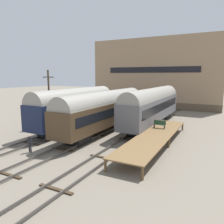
{
  "coord_description": "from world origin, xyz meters",
  "views": [
    {
      "loc": [
        13.32,
        -18.59,
        7.03
      ],
      "look_at": [
        0.0,
        7.17,
        2.2
      ],
      "focal_mm": 35.0,
      "sensor_mm": 36.0,
      "label": 1
    }
  ],
  "objects_px": {
    "train_car_navy": "(76,106)",
    "utility_pole": "(49,98)",
    "train_car_brown": "(105,108)",
    "train_car_grey": "(153,104)",
    "bench": "(160,124)",
    "person_worker": "(30,142)"
  },
  "relations": [
    {
      "from": "train_car_navy",
      "to": "utility_pole",
      "type": "distance_m",
      "value": 3.63
    },
    {
      "from": "train_car_grey",
      "to": "bench",
      "type": "relative_size",
      "value": 13.23
    },
    {
      "from": "bench",
      "to": "utility_pole",
      "type": "height_order",
      "value": "utility_pole"
    },
    {
      "from": "train_car_brown",
      "to": "train_car_navy",
      "type": "bearing_deg",
      "value": -175.6
    },
    {
      "from": "train_car_navy",
      "to": "bench",
      "type": "distance_m",
      "value": 11.46
    },
    {
      "from": "train_car_navy",
      "to": "train_car_brown",
      "type": "distance_m",
      "value": 4.43
    },
    {
      "from": "train_car_grey",
      "to": "train_car_navy",
      "type": "distance_m",
      "value": 10.75
    },
    {
      "from": "train_car_grey",
      "to": "person_worker",
      "type": "relative_size",
      "value": 10.97
    },
    {
      "from": "bench",
      "to": "utility_pole",
      "type": "distance_m",
      "value": 14.81
    },
    {
      "from": "person_worker",
      "to": "train_car_brown",
      "type": "bearing_deg",
      "value": 77.22
    },
    {
      "from": "train_car_brown",
      "to": "train_car_grey",
      "type": "bearing_deg",
      "value": 52.69
    },
    {
      "from": "train_car_navy",
      "to": "person_worker",
      "type": "distance_m",
      "value": 10.31
    },
    {
      "from": "train_car_brown",
      "to": "person_worker",
      "type": "bearing_deg",
      "value": -102.78
    },
    {
      "from": "utility_pole",
      "to": "person_worker",
      "type": "bearing_deg",
      "value": -57.85
    },
    {
      "from": "person_worker",
      "to": "utility_pole",
      "type": "relative_size",
      "value": 0.22
    },
    {
      "from": "train_car_navy",
      "to": "utility_pole",
      "type": "bearing_deg",
      "value": -151.39
    },
    {
      "from": "train_car_grey",
      "to": "train_car_brown",
      "type": "relative_size",
      "value": 1.02
    },
    {
      "from": "utility_pole",
      "to": "train_car_navy",
      "type": "bearing_deg",
      "value": 28.61
    },
    {
      "from": "train_car_brown",
      "to": "utility_pole",
      "type": "distance_m",
      "value": 7.83
    },
    {
      "from": "train_car_navy",
      "to": "bench",
      "type": "height_order",
      "value": "train_car_navy"
    },
    {
      "from": "train_car_brown",
      "to": "utility_pole",
      "type": "xyz_separation_m",
      "value": [
        -7.48,
        -2.01,
        1.13
      ]
    },
    {
      "from": "train_car_navy",
      "to": "person_worker",
      "type": "height_order",
      "value": "train_car_navy"
    }
  ]
}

